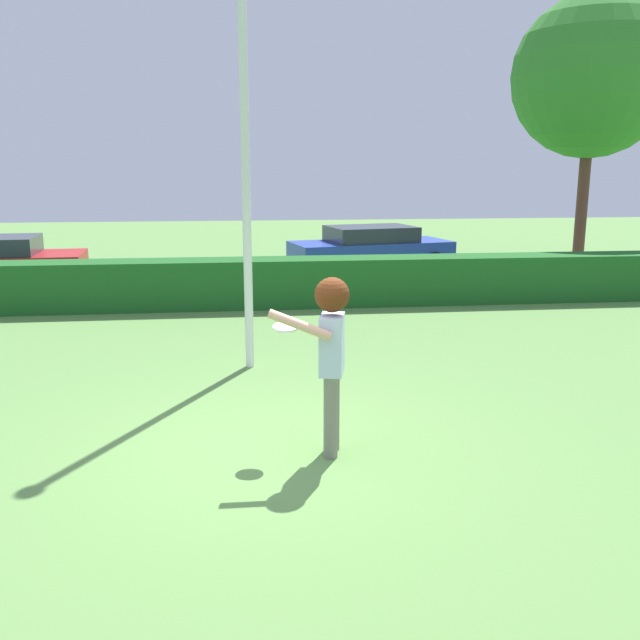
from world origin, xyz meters
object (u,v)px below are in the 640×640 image
willow_tree (592,77)px  person (331,343)px  frisbee (285,327)px  lamppost (244,117)px  parked_car_blue (371,247)px

willow_tree → person: bearing=-125.5°
frisbee → lamppost: (-0.33, 2.84, 2.23)m
frisbee → parked_car_blue: (3.03, 11.32, -0.55)m
frisbee → willow_tree: (9.23, 12.02, 3.93)m
person → lamppost: lamppost is taller
lamppost → parked_car_blue: (3.36, 8.48, -2.77)m
frisbee → willow_tree: 15.65m
parked_car_blue → willow_tree: size_ratio=0.61×
person → parked_car_blue: 11.96m
lamppost → parked_car_blue: bearing=68.4°
parked_car_blue → willow_tree: willow_tree is taller
frisbee → parked_car_blue: 11.73m
lamppost → willow_tree: willow_tree is taller
parked_car_blue → willow_tree: (6.20, 0.69, 4.48)m
frisbee → person: bearing=-39.1°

